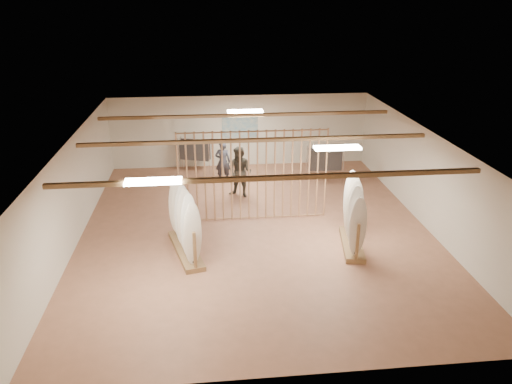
{
  "coord_description": "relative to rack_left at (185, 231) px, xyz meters",
  "views": [
    {
      "loc": [
        -1.37,
        -13.03,
        6.44
      ],
      "look_at": [
        0.0,
        0.0,
        1.2
      ],
      "focal_mm": 35.0,
      "sensor_mm": 36.0,
      "label": 1
    }
  ],
  "objects": [
    {
      "name": "clothing_rack_b",
      "position": [
        4.89,
        4.82,
        0.25
      ],
      "size": [
        1.26,
        0.35,
        1.35
      ],
      "rotation": [
        0.0,
        0.0,
        -0.03
      ],
      "color": "silver",
      "rests_on": "floor"
    },
    {
      "name": "wall_right",
      "position": [
        7.0,
        1.14,
        0.77
      ],
      "size": [
        0.0,
        12.0,
        12.0
      ],
      "primitive_type": "plane",
      "rotation": [
        1.57,
        0.0,
        -1.57
      ],
      "color": "silver",
      "rests_on": "ground"
    },
    {
      "name": "wall_front",
      "position": [
        2.0,
        -4.86,
        0.77
      ],
      "size": [
        12.0,
        0.0,
        12.0
      ],
      "primitive_type": "plane",
      "rotation": [
        -1.57,
        0.0,
        0.0
      ],
      "color": "silver",
      "rests_on": "ground"
    },
    {
      "name": "wall_left",
      "position": [
        -3.0,
        1.14,
        0.77
      ],
      "size": [
        0.0,
        12.0,
        12.0
      ],
      "primitive_type": "plane",
      "rotation": [
        1.57,
        0.0,
        1.57
      ],
      "color": "silver",
      "rests_on": "ground"
    },
    {
      "name": "shopper_b",
      "position": [
        1.75,
        3.81,
        0.35
      ],
      "size": [
        1.19,
        1.11,
        1.96
      ],
      "primitive_type": "imported",
      "rotation": [
        0.0,
        0.0,
        -0.51
      ],
      "color": "#3B372D",
      "rests_on": "floor"
    },
    {
      "name": "floor",
      "position": [
        2.0,
        1.14,
        -0.63
      ],
      "size": [
        12.0,
        12.0,
        0.0
      ],
      "primitive_type": "plane",
      "color": "#A86E51",
      "rests_on": "ground"
    },
    {
      "name": "rack_left",
      "position": [
        0.0,
        0.0,
        0.0
      ],
      "size": [
        1.05,
        2.34,
        1.84
      ],
      "rotation": [
        0.0,
        0.0,
        0.25
      ],
      "color": "olive",
      "rests_on": "floor"
    },
    {
      "name": "clothing_rack_a",
      "position": [
        0.22,
        6.54,
        0.23
      ],
      "size": [
        1.19,
        0.67,
        1.33
      ],
      "rotation": [
        0.0,
        0.0,
        -0.34
      ],
      "color": "silver",
      "rests_on": "floor"
    },
    {
      "name": "wall_back",
      "position": [
        2.0,
        7.14,
        0.77
      ],
      "size": [
        12.0,
        0.0,
        12.0
      ],
      "primitive_type": "plane",
      "rotation": [
        1.57,
        0.0,
        0.0
      ],
      "color": "silver",
      "rests_on": "ground"
    },
    {
      "name": "bamboo_partition",
      "position": [
        2.0,
        1.94,
        0.77
      ],
      "size": [
        4.45,
        0.05,
        2.78
      ],
      "color": "tan",
      "rests_on": "ground"
    },
    {
      "name": "ceiling",
      "position": [
        2.0,
        1.14,
        2.17
      ],
      "size": [
        12.0,
        12.0,
        0.0
      ],
      "primitive_type": "plane",
      "rotation": [
        3.14,
        0.0,
        0.0
      ],
      "color": "gray",
      "rests_on": "ground"
    },
    {
      "name": "rack_right",
      "position": [
        4.5,
        -0.13,
        0.0
      ],
      "size": [
        0.83,
        2.01,
        1.86
      ],
      "rotation": [
        0.0,
        0.0,
        -0.17
      ],
      "color": "olive",
      "rests_on": "floor"
    },
    {
      "name": "poster",
      "position": [
        2.0,
        7.12,
        0.97
      ],
      "size": [
        1.4,
        0.03,
        0.9
      ],
      "primitive_type": "cube",
      "color": "teal",
      "rests_on": "ground"
    },
    {
      "name": "light_panels",
      "position": [
        2.0,
        1.14,
        2.11
      ],
      "size": [
        1.2,
        0.35,
        0.06
      ],
      "primitive_type": "cube",
      "color": "white",
      "rests_on": "ground"
    },
    {
      "name": "ceiling_slats",
      "position": [
        2.0,
        1.14,
        2.09
      ],
      "size": [
        9.5,
        6.12,
        0.1
      ],
      "primitive_type": "cube",
      "color": "olive",
      "rests_on": "ground"
    },
    {
      "name": "shopper_a",
      "position": [
        1.23,
        5.28,
        0.24
      ],
      "size": [
        0.67,
        0.49,
        1.74
      ],
      "primitive_type": "imported",
      "rotation": [
        0.0,
        0.0,
        3.04
      ],
      "color": "#2A2B33",
      "rests_on": "floor"
    }
  ]
}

